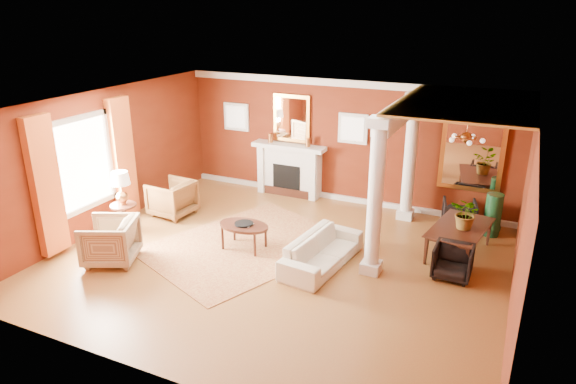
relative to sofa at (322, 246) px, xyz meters
The scene contains 27 objects.
ground 0.91m from the sofa, 167.92° to the right, with size 8.00×8.00×0.00m, color brown.
room_shell 1.83m from the sofa, 167.92° to the right, with size 8.04×7.04×2.92m.
fireplace 3.80m from the sofa, 123.92° to the left, with size 1.85×0.42×1.29m.
overmantel_mirror 4.19m from the sofa, 122.79° to the left, with size 0.95×0.07×1.15m.
flank_window_left 5.12m from the sofa, 138.07° to the left, with size 0.70×0.07×0.70m.
flank_window_right 3.63m from the sofa, 99.71° to the left, with size 0.70×0.07×0.70m.
left_window 4.88m from the sofa, behind, with size 0.21×2.55×2.60m.
column_front 1.38m from the sofa, ahead, with size 0.36×0.36×2.80m.
column_back 3.14m from the sofa, 72.57° to the left, with size 0.36×0.36×2.80m.
header_beam 2.96m from the sofa, 62.80° to the left, with size 0.30×3.20×0.32m, color silver.
amber_ceiling 3.58m from the sofa, 37.73° to the left, with size 2.30×3.40×0.04m, color gold.
dining_mirror 4.06m from the sofa, 57.52° to the left, with size 1.30×0.07×1.70m.
chandelier 3.24m from the sofa, 37.92° to the left, with size 0.60×0.62×0.75m.
crown_trim 4.17m from the sofa, 103.90° to the left, with size 8.00×0.08×0.16m, color silver.
base_trim 3.40m from the sofa, 103.90° to the left, with size 8.00×0.08×0.12m, color silver.
rug 1.71m from the sofa, behind, with size 2.77×3.69×0.01m, color maroon.
sofa is the anchor object (origin of this frame).
armchair_leopard 4.01m from the sofa, 168.42° to the left, with size 0.86×0.81×0.89m, color black.
armchair_stripe 3.88m from the sofa, 157.11° to the right, with size 0.90×0.84×0.92m, color tan.
coffee_table 1.62m from the sofa, behind, with size 1.01×1.01×0.51m.
coffee_book 1.63m from the sofa, behind, with size 0.16×0.02×0.22m, color black.
side_table 4.30m from the sofa, behind, with size 0.53×0.53×1.33m.
dining_table 2.67m from the sofa, 33.88° to the left, with size 1.62×0.57×0.90m, color black.
dining_chair_near 2.28m from the sofa, 13.86° to the left, with size 0.64×0.60×0.66m, color black.
dining_chair_far 3.43m from the sofa, 53.77° to the left, with size 0.66×0.62×0.68m, color black.
green_urn 3.80m from the sofa, 45.02° to the left, with size 0.38×0.38×0.91m.
potted_plant 2.80m from the sofa, 32.33° to the left, with size 0.55×0.62×0.48m, color #26591E.
Camera 1 is at (3.77, -7.67, 4.51)m, focal length 32.00 mm.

